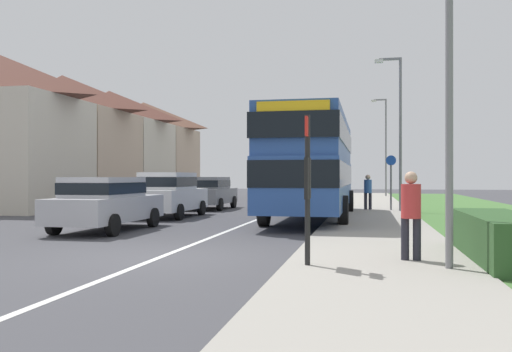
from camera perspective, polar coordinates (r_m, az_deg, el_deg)
ground_plane at (r=10.76m, az=-10.24°, el=-8.51°), size 120.00×120.00×0.00m
lane_marking_centre at (r=18.38m, az=-0.87°, el=-4.99°), size 0.14×60.00×0.01m
pavement_near_side at (r=15.95m, az=12.48°, el=-5.54°), size 3.20×68.00×0.12m
roadside_hedge at (r=10.65m, az=24.37°, el=-6.14°), size 1.10×4.09×0.90m
double_decker_bus at (r=20.01m, az=5.97°, el=1.53°), size 2.80×10.87×3.70m
parked_car_silver at (r=16.31m, az=-15.55°, el=-2.57°), size 1.92×4.42×1.56m
parked_car_white at (r=21.25m, az=-9.13°, el=-1.77°), size 1.91×4.35×1.74m
parked_car_grey at (r=26.31m, az=-4.91°, el=-1.63°), size 1.90×4.17×1.57m
pedestrian_at_stop at (r=9.84m, az=16.03°, el=-3.58°), size 0.34×0.34×1.67m
pedestrian_walking_away at (r=24.65m, az=11.72°, el=-1.48°), size 0.34×0.34×1.67m
bus_stop_sign at (r=8.97m, az=5.46°, el=-0.32°), size 0.09×0.52×2.60m
cycle_route_sign at (r=24.48m, az=14.05°, el=-0.43°), size 0.44×0.08×2.52m
street_lamp_near at (r=9.51m, az=19.06°, el=16.55°), size 1.14×0.20×7.50m
street_lamp_mid at (r=24.03m, az=14.71°, el=5.42°), size 1.14×0.20×6.69m
street_lamp_far at (r=42.33m, az=13.39°, el=3.61°), size 1.14×0.20×7.50m
house_terrace_far_side at (r=35.12m, az=-17.34°, el=3.35°), size 7.39×22.70×7.36m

